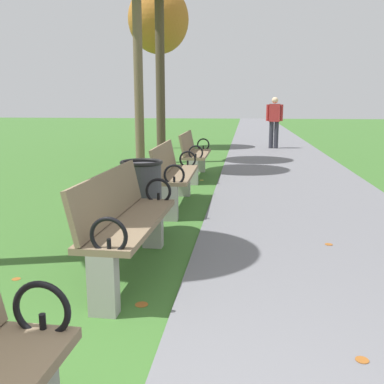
% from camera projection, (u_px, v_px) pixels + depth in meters
% --- Properties ---
extents(paved_walkway, '(2.78, 44.00, 0.02)m').
position_uv_depth(paved_walkway, '(266.00, 137.00, 18.51)').
color(paved_walkway, slate).
rests_on(paved_walkway, ground).
extents(park_bench_2, '(0.51, 1.61, 0.90)m').
position_uv_depth(park_bench_2, '(126.00, 220.00, 3.69)').
color(park_bench_2, '#7A664C').
rests_on(park_bench_2, ground).
extents(park_bench_3, '(0.51, 1.61, 0.90)m').
position_uv_depth(park_bench_3, '(174.00, 173.00, 6.14)').
color(park_bench_3, '#7A664C').
rests_on(park_bench_3, ground).
extents(park_bench_4, '(0.48, 1.60, 0.90)m').
position_uv_depth(park_bench_4, '(194.00, 154.00, 8.52)').
color(park_bench_4, '#7A664C').
rests_on(park_bench_4, ground).
extents(tree_5, '(1.88, 1.88, 5.02)m').
position_uv_depth(tree_5, '(158.00, 21.00, 13.36)').
color(tree_5, brown).
rests_on(tree_5, ground).
extents(pedestrian_walking, '(0.53, 0.25, 1.62)m').
position_uv_depth(pedestrian_walking, '(274.00, 120.00, 13.81)').
color(pedestrian_walking, '#2D2D38').
rests_on(pedestrian_walking, paved_walkway).
extents(trash_bin, '(0.48, 0.48, 0.84)m').
position_uv_depth(trash_bin, '(142.00, 197.00, 4.89)').
color(trash_bin, '#38383D').
rests_on(trash_bin, ground).
extents(scattered_leaves, '(3.20, 8.03, 0.02)m').
position_uv_depth(scattered_leaves, '(95.00, 313.00, 3.07)').
color(scattered_leaves, gold).
rests_on(scattered_leaves, ground).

